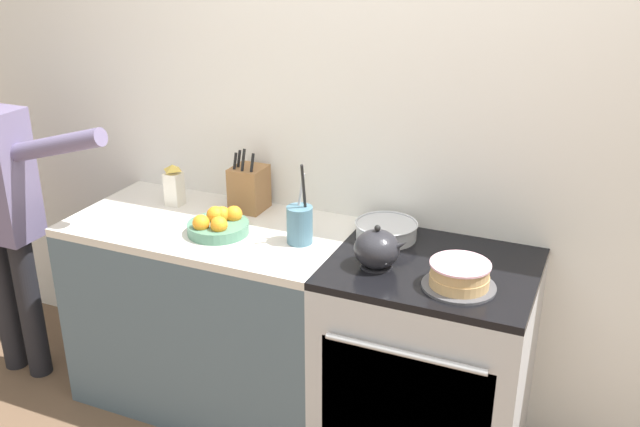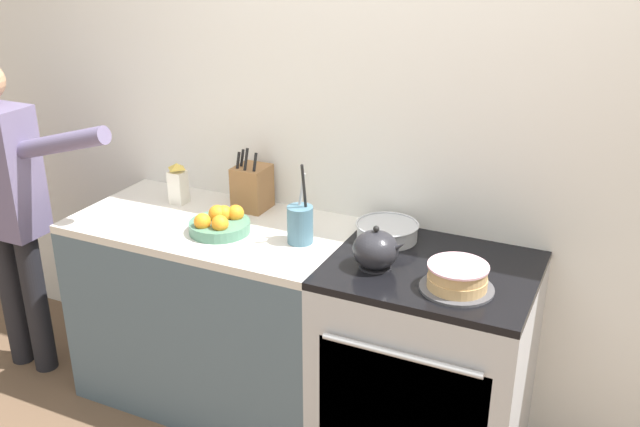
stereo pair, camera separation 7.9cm
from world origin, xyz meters
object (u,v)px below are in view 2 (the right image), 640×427
knife_block (252,187)px  person_baker (7,197)px  stove_range (426,365)px  utensil_crock (300,224)px  tea_kettle (376,250)px  mixing_bowl (387,231)px  milk_carton (178,184)px  fruit_bowl (220,223)px  layer_cake (457,278)px

knife_block → person_baker: 1.15m
stove_range → utensil_crock: (-0.55, -0.01, 0.52)m
tea_kettle → utensil_crock: (-0.36, 0.08, 0.01)m
utensil_crock → knife_block: bearing=146.9°
tea_kettle → mixing_bowl: size_ratio=0.81×
stove_range → milk_carton: 1.37m
mixing_bowl → tea_kettle: bearing=-79.1°
stove_range → person_baker: (-1.98, -0.21, 0.47)m
tea_kettle → utensil_crock: utensil_crock is taller
tea_kettle → fruit_bowl: (-0.71, 0.03, -0.03)m
stove_range → fruit_bowl: fruit_bowl is taller
tea_kettle → utensil_crock: 0.37m
mixing_bowl → utensil_crock: utensil_crock is taller
tea_kettle → milk_carton: (-1.06, 0.23, 0.02)m
mixing_bowl → layer_cake: bearing=-38.7°
stove_range → tea_kettle: tea_kettle is taller
milk_carton → fruit_bowl: bearing=-29.6°
mixing_bowl → fruit_bowl: fruit_bowl is taller
knife_block → layer_cake: bearing=-18.8°
utensil_crock → fruit_bowl: size_ratio=1.34×
layer_cake → fruit_bowl: bearing=176.1°
knife_block → utensil_crock: bearing=-33.1°
utensil_crock → milk_carton: (-0.70, 0.15, 0.01)m
knife_block → fruit_bowl: 0.29m
utensil_crock → person_baker: (-1.43, -0.19, -0.05)m
layer_cake → person_baker: size_ratio=0.17×
layer_cake → knife_block: (-1.04, 0.36, 0.06)m
tea_kettle → utensil_crock: bearing=167.0°
person_baker → layer_cake: bearing=3.8°
person_baker → fruit_bowl: bearing=9.4°
knife_block → milk_carton: knife_block is taller
stove_range → utensil_crock: size_ratio=2.56×
knife_block → person_baker: (-1.07, -0.43, -0.07)m
mixing_bowl → knife_block: knife_block is taller
mixing_bowl → utensil_crock: bearing=-150.1°
stove_range → mixing_bowl: mixing_bowl is taller
mixing_bowl → utensil_crock: (-0.31, -0.18, 0.05)m
layer_cake → person_baker: person_baker is taller
layer_cake → tea_kettle: size_ratio=1.25×
stove_range → person_baker: size_ratio=0.57×
stove_range → utensil_crock: 0.76m
stove_range → milk_carton: size_ratio=4.57×
milk_carton → knife_block: bearing=14.3°
layer_cake → mixing_bowl: layer_cake is taller
utensil_crock → person_baker: bearing=-172.3°
tea_kettle → knife_block: bearing=156.2°
fruit_bowl → layer_cake: bearing=-3.9°
mixing_bowl → fruit_bowl: size_ratio=1.01×
knife_block → fruit_bowl: knife_block is taller
milk_carton → mixing_bowl: bearing=1.7°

